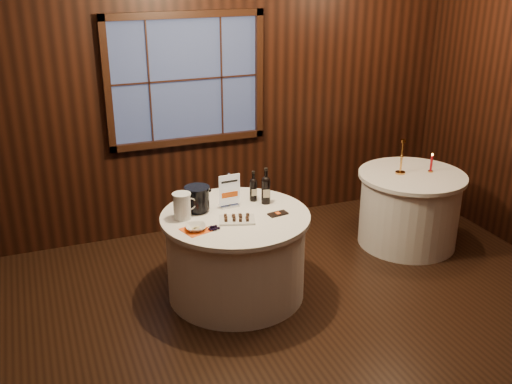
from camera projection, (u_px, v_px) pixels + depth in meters
name	position (u px, v px, depth m)	size (l,w,h in m)	color
ground	(281.00, 358.00, 4.51)	(6.00, 6.00, 0.00)	black
back_wall	(186.00, 90.00, 6.08)	(6.00, 0.10, 3.00)	black
main_table	(236.00, 254.00, 5.23)	(1.28, 1.28, 0.77)	white
side_table	(409.00, 209.00, 6.16)	(1.08, 1.08, 0.77)	white
sign_stand	(229.00, 196.00, 5.21)	(0.19, 0.10, 0.31)	#B1B1B8
port_bottle_left	(253.00, 188.00, 5.33)	(0.07, 0.07, 0.28)	black
port_bottle_right	(266.00, 188.00, 5.27)	(0.08, 0.09, 0.33)	black
ice_bucket	(197.00, 198.00, 5.11)	(0.22, 0.22, 0.22)	black
chocolate_plate	(237.00, 219.00, 4.96)	(0.34, 0.28, 0.04)	silver
chocolate_box	(278.00, 214.00, 5.09)	(0.17, 0.08, 0.01)	black
grape_bunch	(214.00, 228.00, 4.81)	(0.15, 0.07, 0.03)	black
glass_pitcher	(182.00, 206.00, 4.97)	(0.21, 0.16, 0.22)	silver
orange_napkin	(196.00, 230.00, 4.80)	(0.20, 0.20, 0.00)	#FF5915
cracker_bowl	(196.00, 227.00, 4.80)	(0.17, 0.17, 0.04)	silver
brass_candlestick	(401.00, 161.00, 5.98)	(0.10, 0.10, 0.36)	gold
red_candle	(431.00, 165.00, 6.04)	(0.05, 0.05, 0.20)	gold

